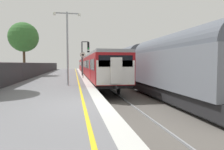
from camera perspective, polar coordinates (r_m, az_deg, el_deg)
name	(u,v)px	position (r m, az deg, el deg)	size (l,w,h in m)	color
ground	(153,116)	(9.03, 11.71, -11.30)	(17.40, 110.00, 1.21)	slate
commuter_train_at_platform	(91,66)	(34.43, -6.07, 2.69)	(2.83, 42.31, 3.81)	maroon
freight_train_adjacent_track	(143,65)	(20.39, 8.80, 2.95)	(2.60, 25.37, 4.64)	#232326
signal_gantry	(84,54)	(27.29, -7.93, 5.91)	(1.10, 0.24, 4.60)	#47474C
speed_limit_sign	(83,62)	(22.59, -8.30, 3.78)	(0.59, 0.08, 2.90)	#59595B
platform_lamp_mid	(67,42)	(15.49, -12.59, 9.10)	(2.00, 0.20, 5.46)	#93999E
background_tree_centre	(23,38)	(30.08, -23.98, 9.63)	(3.98, 3.98, 7.21)	#473323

